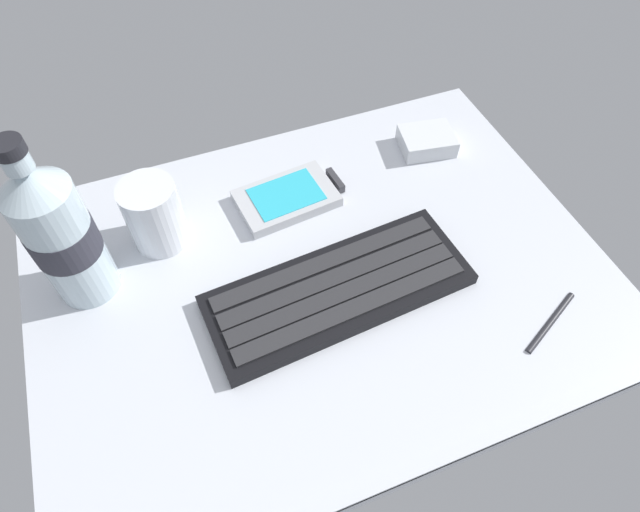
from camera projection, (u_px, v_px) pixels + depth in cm
name	position (u px, v px, depth cm)	size (l,w,h in cm)	color
ground_plane	(321.00, 278.00, 62.17)	(64.00, 48.00, 2.80)	silver
keyboard	(339.00, 289.00, 59.13)	(29.74, 13.12, 1.70)	black
handheld_device	(291.00, 197.00, 67.49)	(13.33, 8.83, 1.50)	#B7BABF
juice_cup	(155.00, 217.00, 61.30)	(6.40, 6.40, 8.50)	silver
water_bottle	(60.00, 234.00, 53.25)	(6.73, 6.73, 20.80)	silver
charger_block	(427.00, 141.00, 72.98)	(7.00, 5.60, 2.40)	silver
stylus_pen	(551.00, 321.00, 57.26)	(0.70, 0.70, 9.50)	#26262B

